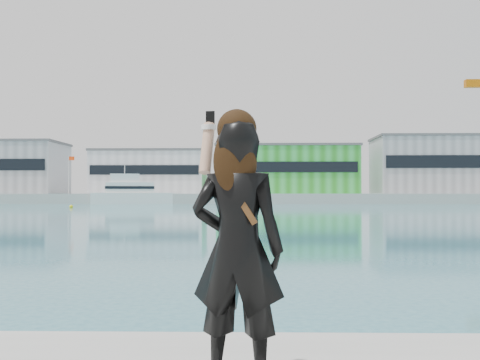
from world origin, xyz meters
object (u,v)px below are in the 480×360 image
(motor_yacht, at_px, (132,193))
(buoy_near, at_px, (270,213))
(buoy_far, at_px, (71,208))
(woman, at_px, (237,241))

(motor_yacht, relative_size, buoy_near, 33.60)
(motor_yacht, xyz_separation_m, buoy_far, (-2.35, -30.34, -2.12))
(buoy_near, relative_size, buoy_far, 1.00)
(buoy_far, height_order, woman, woman)
(woman, bearing_deg, motor_yacht, -67.73)
(motor_yacht, bearing_deg, woman, -92.56)
(buoy_near, bearing_deg, buoy_far, 139.51)
(buoy_near, xyz_separation_m, woman, (-1.77, -56.90, 1.65))
(motor_yacht, relative_size, woman, 9.99)
(buoy_far, distance_m, woman, 84.22)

